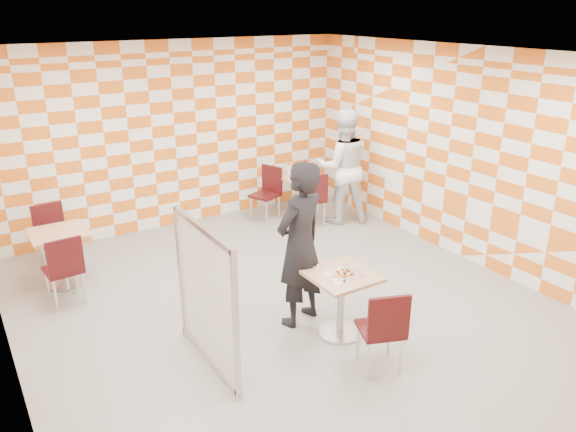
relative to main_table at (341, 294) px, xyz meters
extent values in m
plane|color=#989892|center=(-0.21, 0.73, -0.51)|extent=(7.00, 7.00, 0.00)
plane|color=white|center=(-0.21, 0.73, 2.49)|extent=(7.00, 7.00, 0.00)
plane|color=white|center=(-0.21, 4.23, 0.99)|extent=(6.00, 0.00, 6.00)
plane|color=white|center=(2.79, 0.73, 0.99)|extent=(0.00, 7.00, 7.00)
cube|color=tan|center=(0.00, 0.00, 0.22)|extent=(0.70, 0.70, 0.04)
cylinder|color=#A5A5AA|center=(0.00, 0.00, -0.14)|extent=(0.08, 0.08, 0.70)
cylinder|color=#A5A5AA|center=(0.00, 0.00, -0.49)|extent=(0.50, 0.50, 0.03)
cube|color=tan|center=(1.67, 3.47, 0.22)|extent=(0.70, 0.70, 0.04)
cylinder|color=#A5A5AA|center=(1.67, 3.47, -0.14)|extent=(0.08, 0.08, 0.70)
cylinder|color=#A5A5AA|center=(1.67, 3.47, -0.49)|extent=(0.50, 0.50, 0.03)
cube|color=tan|center=(-2.38, 2.91, 0.22)|extent=(0.70, 0.70, 0.04)
cylinder|color=#A5A5AA|center=(-2.38, 2.91, -0.14)|extent=(0.08, 0.08, 0.70)
cylinder|color=#A5A5AA|center=(-2.38, 2.91, -0.49)|extent=(0.50, 0.50, 0.03)
cube|color=#390B0D|center=(-0.05, -0.72, -0.06)|extent=(0.54, 0.54, 0.04)
cube|color=#390B0D|center=(-0.12, -0.90, 0.19)|extent=(0.41, 0.19, 0.45)
cylinder|color=silver|center=(0.17, -0.62, -0.29)|extent=(0.03, 0.03, 0.43)
cylinder|color=silver|center=(-0.15, -0.50, -0.29)|extent=(0.03, 0.03, 0.43)
cylinder|color=silver|center=(0.05, -0.94, -0.29)|extent=(0.03, 0.03, 0.43)
cylinder|color=silver|center=(-0.27, -0.81, -0.29)|extent=(0.03, 0.03, 0.43)
cube|color=#390B0D|center=(1.63, 2.97, -0.06)|extent=(0.53, 0.53, 0.04)
cube|color=#390B0D|center=(1.57, 2.78, 0.19)|extent=(0.41, 0.16, 0.45)
cylinder|color=silver|center=(1.84, 3.09, -0.29)|extent=(0.03, 0.03, 0.43)
cylinder|color=silver|center=(1.52, 3.19, -0.29)|extent=(0.03, 0.03, 0.43)
cylinder|color=silver|center=(1.74, 2.76, -0.29)|extent=(0.03, 0.03, 0.43)
cylinder|color=silver|center=(1.42, 2.86, -0.29)|extent=(0.03, 0.03, 0.43)
cube|color=#390B0D|center=(1.06, 3.55, -0.06)|extent=(0.54, 0.54, 0.04)
cube|color=#390B0D|center=(1.25, 3.62, 0.19)|extent=(0.19, 0.41, 0.45)
cylinder|color=silver|center=(0.84, 3.65, -0.29)|extent=(0.03, 0.03, 0.43)
cylinder|color=silver|center=(0.96, 3.33, -0.29)|extent=(0.03, 0.03, 0.43)
cylinder|color=silver|center=(1.16, 3.77, -0.29)|extent=(0.03, 0.03, 0.43)
cylinder|color=silver|center=(1.28, 3.45, -0.29)|extent=(0.03, 0.03, 0.43)
cube|color=#390B0D|center=(-2.46, 2.38, -0.06)|extent=(0.45, 0.45, 0.04)
cube|color=#390B0D|center=(-2.45, 2.18, 0.19)|extent=(0.42, 0.08, 0.45)
cylinder|color=silver|center=(-2.31, 2.56, -0.29)|extent=(0.03, 0.03, 0.43)
cylinder|color=silver|center=(-2.65, 2.53, -0.29)|extent=(0.03, 0.03, 0.43)
cylinder|color=silver|center=(-2.28, 2.22, -0.29)|extent=(0.03, 0.03, 0.43)
cylinder|color=silver|center=(-2.62, 2.19, -0.29)|extent=(0.03, 0.03, 0.43)
cube|color=#390B0D|center=(-2.36, 3.42, -0.06)|extent=(0.46, 0.46, 0.04)
cube|color=#390B0D|center=(-2.38, 3.62, 0.19)|extent=(0.42, 0.08, 0.45)
cylinder|color=silver|center=(-2.51, 3.23, -0.29)|extent=(0.03, 0.03, 0.43)
cylinder|color=silver|center=(-2.17, 3.27, -0.29)|extent=(0.03, 0.03, 0.43)
cylinder|color=silver|center=(-2.55, 3.57, -0.29)|extent=(0.03, 0.03, 0.43)
cylinder|color=silver|center=(-2.21, 3.61, -0.29)|extent=(0.03, 0.03, 0.43)
cube|color=white|center=(-1.50, 0.25, 0.29)|extent=(0.02, 1.30, 1.40)
cube|color=#B2B2B7|center=(-1.50, 0.25, 1.01)|extent=(0.05, 1.30, 0.05)
cube|color=#B2B2B7|center=(-1.50, 0.25, -0.43)|extent=(0.05, 1.30, 0.05)
cube|color=#B2B2B7|center=(-1.50, -0.40, 0.29)|extent=(0.05, 0.05, 1.50)
cylinder|color=#B2B2B7|center=(-1.50, -0.40, -0.48)|extent=(0.08, 0.08, 0.05)
cube|color=#B2B2B7|center=(-1.50, 0.90, 0.29)|extent=(0.05, 0.05, 1.50)
cylinder|color=#B2B2B7|center=(-1.50, 0.90, -0.48)|extent=(0.08, 0.08, 0.05)
imported|color=black|center=(-0.23, 0.49, 0.46)|extent=(0.81, 0.66, 1.93)
imported|color=white|center=(2.16, 2.84, 0.45)|extent=(1.14, 1.03, 1.92)
cube|color=silver|center=(0.00, -0.02, 0.24)|extent=(0.38, 0.34, 0.01)
cone|color=tan|center=(0.00, -0.02, 0.26)|extent=(0.40, 0.40, 0.02)
cone|color=#F2D88C|center=(0.00, 0.00, 0.27)|extent=(0.33, 0.33, 0.01)
cylinder|color=maroon|center=(-0.06, -0.12, 0.28)|extent=(0.04, 0.04, 0.01)
cylinder|color=maroon|center=(0.05, -0.11, 0.28)|extent=(0.04, 0.04, 0.01)
cylinder|color=maroon|center=(0.00, -0.04, 0.28)|extent=(0.04, 0.04, 0.01)
cylinder|color=maroon|center=(-0.05, 0.01, 0.28)|extent=(0.04, 0.04, 0.01)
cylinder|color=maroon|center=(0.06, -0.01, 0.28)|extent=(0.04, 0.04, 0.01)
torus|color=black|center=(0.05, -0.05, 0.28)|extent=(0.03, 0.03, 0.01)
torus|color=black|center=(-0.02, -0.08, 0.28)|extent=(0.03, 0.03, 0.01)
torus|color=black|center=(0.02, 0.02, 0.28)|extent=(0.03, 0.03, 0.01)
torus|color=black|center=(-0.07, -0.04, 0.28)|extent=(0.03, 0.03, 0.01)
cylinder|color=white|center=(1.54, 3.56, 0.32)|extent=(0.06, 0.06, 0.16)
cylinder|color=red|center=(1.54, 3.56, 0.42)|extent=(0.04, 0.04, 0.04)
cylinder|color=black|center=(1.83, 3.48, 0.34)|extent=(0.07, 0.07, 0.20)
cylinder|color=red|center=(1.83, 3.48, 0.46)|extent=(0.03, 0.03, 0.03)
camera|label=1|loc=(-3.40, -4.34, 2.99)|focal=35.00mm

